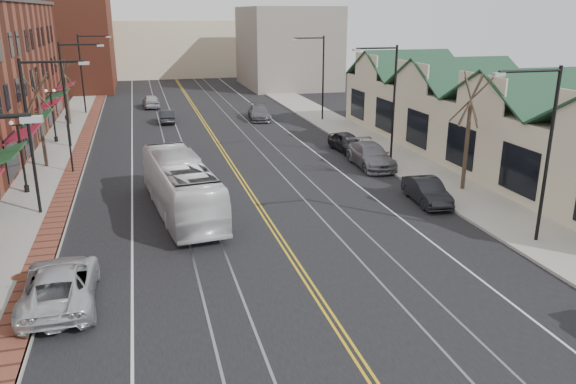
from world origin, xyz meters
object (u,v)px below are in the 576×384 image
parked_suv (60,284)px  parked_car_d (347,142)px  parked_car_c (371,156)px  transit_bus (181,186)px  parked_car_b (427,191)px

parked_suv → parked_car_d: parked_suv is taller
parked_suv → parked_car_c: parked_car_c is taller
parked_car_c → transit_bus: bearing=-153.0°
parked_car_b → parked_car_d: parked_car_d is taller
transit_bus → parked_suv: 10.20m
parked_car_c → parked_car_b: bearing=-87.8°
parked_car_b → parked_car_c: (0.00, 8.07, 0.10)m
transit_bus → parked_car_c: (13.47, 6.23, -0.70)m
parked_car_d → parked_suv: bearing=-138.1°
parked_car_b → parked_car_d: (0.00, 12.80, 0.03)m
parked_suv → parked_car_b: 19.85m
parked_suv → parked_car_b: size_ratio=1.30×
parked_suv → parked_car_d: 27.12m
parked_suv → parked_car_c: bearing=-142.1°
parked_car_b → parked_car_d: bearing=95.1°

